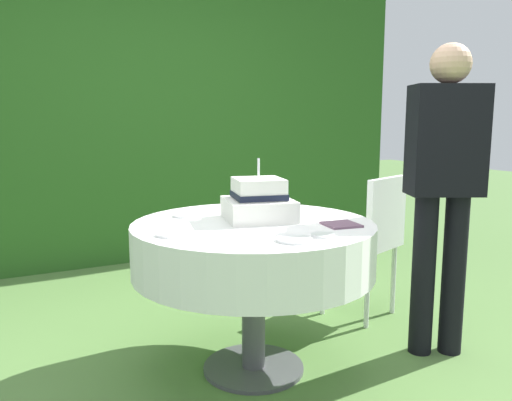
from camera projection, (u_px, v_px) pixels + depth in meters
ground_plane at (254, 369)px, 2.53m from camera, size 20.00×20.00×0.00m
foliage_hedge at (125, 97)px, 4.43m from camera, size 5.38×0.49×2.85m
cake_table at (253, 248)px, 2.43m from camera, size 1.15×1.15×0.75m
wedding_cake at (259, 201)px, 2.47m from camera, size 0.38×0.38×0.30m
serving_plate_near at (185, 215)px, 2.56m from camera, size 0.12×0.12×0.01m
serving_plate_far at (323, 235)px, 2.12m from camera, size 0.10×0.10×0.01m
serving_plate_left at (294, 240)px, 2.04m from camera, size 0.15×0.15×0.01m
serving_plate_right at (168, 234)px, 2.13m from camera, size 0.11×0.11×0.01m
napkin_stack at (341, 225)px, 2.34m from camera, size 0.17×0.17×0.01m
garden_chair at (371, 233)px, 3.12m from camera, size 0.51×0.51×0.89m
standing_person at (444, 179)px, 2.58m from camera, size 0.41×0.34×1.60m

